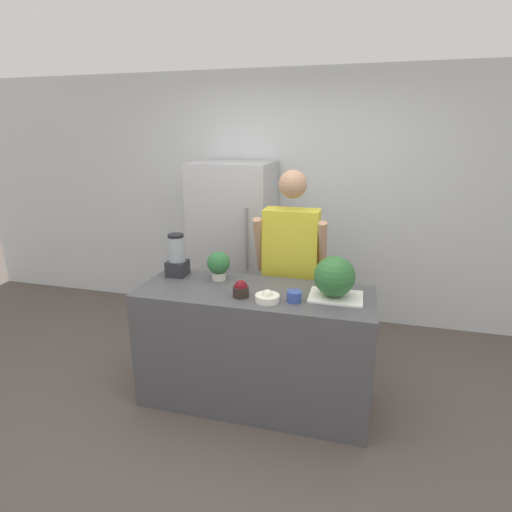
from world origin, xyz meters
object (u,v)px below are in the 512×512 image
(refrigerator, at_px, (234,246))
(person, at_px, (290,272))
(bowl_small_blue, at_px, (294,296))
(watermelon, at_px, (334,276))
(potted_plant, at_px, (219,264))
(bowl_cherries, at_px, (241,289))
(bowl_cream, at_px, (267,297))
(blender, at_px, (177,257))

(refrigerator, distance_m, person, 1.04)
(refrigerator, relative_size, bowl_small_blue, 17.01)
(watermelon, distance_m, potted_plant, 0.89)
(bowl_cherries, height_order, bowl_cream, bowl_cherries)
(person, bearing_deg, refrigerator, 134.28)
(refrigerator, height_order, bowl_small_blue, refrigerator)
(bowl_cream, distance_m, blender, 0.87)
(bowl_cherries, distance_m, bowl_cream, 0.20)
(bowl_small_blue, bearing_deg, potted_plant, 157.14)
(refrigerator, xyz_separation_m, person, (0.73, -0.74, 0.02))
(refrigerator, xyz_separation_m, bowl_cream, (0.69, -1.42, 0.07))
(refrigerator, height_order, potted_plant, refrigerator)
(refrigerator, bearing_deg, bowl_cream, -64.22)
(refrigerator, xyz_separation_m, bowl_cherries, (0.49, -1.39, 0.10))
(blender, bearing_deg, watermelon, -6.70)
(person, bearing_deg, bowl_small_blue, -77.94)
(person, xyz_separation_m, bowl_cream, (-0.04, -0.68, 0.05))
(blender, height_order, potted_plant, blender)
(refrigerator, distance_m, blender, 1.13)
(watermelon, bearing_deg, person, 127.45)
(bowl_cherries, height_order, potted_plant, potted_plant)
(bowl_cream, relative_size, potted_plant, 0.74)
(bowl_cherries, bearing_deg, blender, 154.75)
(bowl_cherries, relative_size, blender, 0.35)
(potted_plant, bearing_deg, bowl_cream, -34.38)
(watermelon, height_order, potted_plant, watermelon)
(bowl_small_blue, distance_m, potted_plant, 0.69)
(bowl_cherries, distance_m, blender, 0.68)
(person, height_order, potted_plant, person)
(bowl_cream, bearing_deg, refrigerator, 115.78)
(person, height_order, watermelon, person)
(bowl_cherries, height_order, bowl_small_blue, bowl_cherries)
(bowl_small_blue, relative_size, blender, 0.30)
(bowl_cream, xyz_separation_m, bowl_small_blue, (0.17, 0.05, 0.01))
(bowl_cream, bearing_deg, potted_plant, 145.62)
(refrigerator, xyz_separation_m, bowl_small_blue, (0.86, -1.38, 0.08))
(bowl_cream, height_order, bowl_small_blue, bowl_cream)
(bowl_small_blue, xyz_separation_m, blender, (-0.98, 0.28, 0.12))
(person, relative_size, bowl_cream, 10.43)
(person, height_order, bowl_small_blue, person)
(watermelon, bearing_deg, bowl_cream, -157.20)
(bowl_cream, bearing_deg, watermelon, 22.80)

